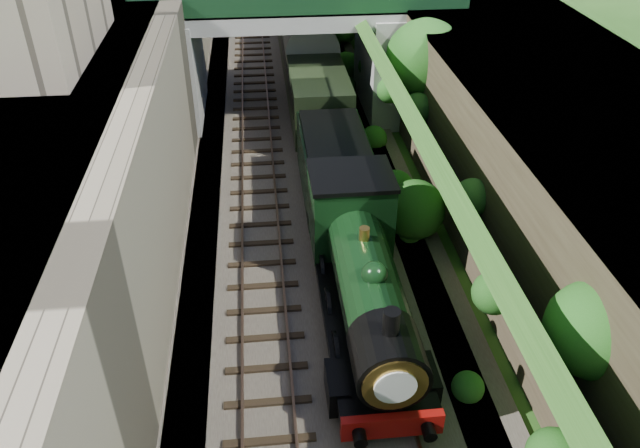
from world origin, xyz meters
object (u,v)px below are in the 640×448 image
(road_bridge, at_px, (307,39))
(tree, at_px, (426,61))
(locomotive, at_px, (363,278))
(tender, at_px, (335,173))

(road_bridge, distance_m, tree, 7.46)
(tree, distance_m, locomotive, 13.10)
(locomotive, bearing_deg, road_bridge, 90.84)
(tree, xyz_separation_m, locomotive, (-4.71, -11.91, -2.75))
(tree, relative_size, tender, 1.10)
(tree, bearing_deg, road_bridge, 131.92)
(road_bridge, height_order, tender, road_bridge)
(tender, bearing_deg, tree, 43.95)
(road_bridge, distance_m, locomotive, 17.58)
(road_bridge, relative_size, tender, 2.67)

